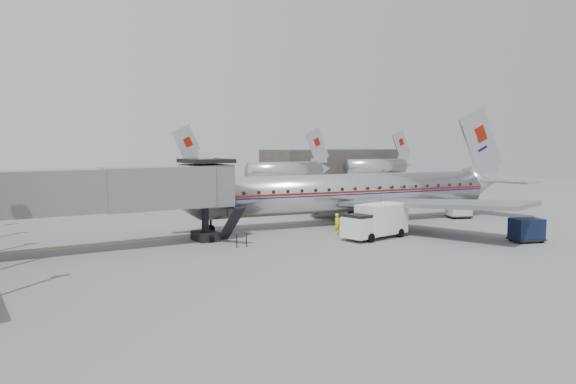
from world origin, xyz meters
The scene contains 12 objects.
ground centered at (0.00, 0.00, 0.00)m, with size 160.00×160.00×0.00m, color slate.
hangar centered at (45.00, 60.00, 3.00)m, with size 30.00×12.00×6.00m, color #353330.
apron_line centered at (3.00, 6.00, 0.01)m, with size 0.15×60.00×0.01m, color gold.
jet_bridge centered at (-16.66, 3.67, 4.18)m, with size 21.00×6.20×7.10m.
distant_aircraft_near centered at (-1.79, 42.00, 2.73)m, with size 16.39×3.20×10.26m.
distant_aircraft_mid centered at (24.21, 46.00, 2.73)m, with size 16.39×3.20×10.26m.
distant_aircraft_far centered at (48.21, 50.00, 2.73)m, with size 16.39×3.20×10.26m.
airliner centered at (6.72, 5.04, 2.88)m, with size 36.13×33.28×11.46m.
service_van centered at (2.61, -2.60, 1.42)m, with size 6.01×3.06×2.70m.
baggage_cart_navy centered at (11.38, -10.00, 0.97)m, with size 2.74×2.39×1.82m.
baggage_cart_white centered at (17.55, 2.00, 0.93)m, with size 2.69×2.38×1.76m.
ramp_worker centered at (1.06, 0.33, 0.89)m, with size 0.65×0.42×1.77m, color #E9F81D.
Camera 1 is at (-26.66, -36.45, 7.69)m, focal length 35.00 mm.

